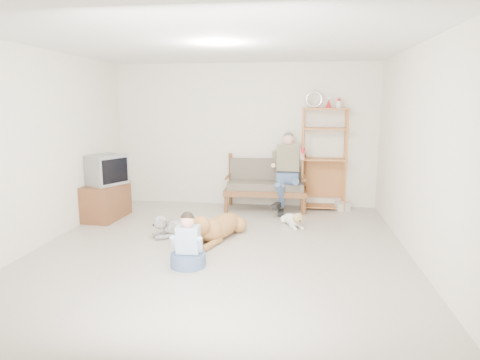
# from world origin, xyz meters

# --- Properties ---
(floor) EXTENTS (5.50, 5.50, 0.00)m
(floor) POSITION_xyz_m (0.00, 0.00, 0.00)
(floor) COLOR #BCB6A5
(floor) RESTS_ON ground
(ceiling) EXTENTS (5.50, 5.50, 0.00)m
(ceiling) POSITION_xyz_m (0.00, 0.00, 2.70)
(ceiling) COLOR silver
(ceiling) RESTS_ON ground
(wall_back) EXTENTS (5.00, 0.00, 5.00)m
(wall_back) POSITION_xyz_m (0.00, 2.75, 1.35)
(wall_back) COLOR silver
(wall_back) RESTS_ON ground
(wall_front) EXTENTS (5.00, 0.00, 5.00)m
(wall_front) POSITION_xyz_m (0.00, -2.75, 1.35)
(wall_front) COLOR silver
(wall_front) RESTS_ON ground
(wall_left) EXTENTS (0.00, 5.50, 5.50)m
(wall_left) POSITION_xyz_m (-2.50, 0.00, 1.35)
(wall_left) COLOR silver
(wall_left) RESTS_ON ground
(wall_right) EXTENTS (0.00, 5.50, 5.50)m
(wall_right) POSITION_xyz_m (2.50, 0.00, 1.35)
(wall_right) COLOR silver
(wall_right) RESTS_ON ground
(loveseat) EXTENTS (1.51, 0.72, 0.95)m
(loveseat) POSITION_xyz_m (0.45, 2.43, 0.49)
(loveseat) COLOR brown
(loveseat) RESTS_ON ground
(man) EXTENTS (0.55, 0.78, 1.26)m
(man) POSITION_xyz_m (0.82, 2.23, 0.66)
(man) COLOR #475982
(man) RESTS_ON loveseat
(etagere) EXTENTS (0.83, 0.36, 2.18)m
(etagere) POSITION_xyz_m (1.50, 2.55, 0.96)
(etagere) COLOR #C57A3E
(etagere) RESTS_ON ground
(book_stack) EXTENTS (0.29, 0.25, 0.16)m
(book_stack) POSITION_xyz_m (1.87, 2.47, 0.08)
(book_stack) COLOR silver
(book_stack) RESTS_ON ground
(tv_stand) EXTENTS (0.56, 0.93, 0.60)m
(tv_stand) POSITION_xyz_m (-2.23, 1.39, 0.30)
(tv_stand) COLOR brown
(tv_stand) RESTS_ON ground
(crt_tv) EXTENTS (0.71, 0.76, 0.50)m
(crt_tv) POSITION_xyz_m (-2.19, 1.38, 0.85)
(crt_tv) COLOR gray
(crt_tv) RESTS_ON tv_stand
(wall_outlet) EXTENTS (0.12, 0.02, 0.08)m
(wall_outlet) POSITION_xyz_m (-1.25, 2.73, 0.30)
(wall_outlet) COLOR white
(wall_outlet) RESTS_ON ground
(golden_retriever) EXTENTS (0.70, 1.45, 0.46)m
(golden_retriever) POSITION_xyz_m (-0.12, 0.50, 0.19)
(golden_retriever) COLOR #A7733A
(golden_retriever) RESTS_ON ground
(shaggy_dog) EXTENTS (0.99, 0.71, 0.34)m
(shaggy_dog) POSITION_xyz_m (-0.68, 0.62, 0.14)
(shaggy_dog) COLOR silver
(shaggy_dog) RESTS_ON ground
(terrier) EXTENTS (0.37, 0.66, 0.26)m
(terrier) POSITION_xyz_m (0.98, 1.31, 0.11)
(terrier) COLOR white
(terrier) RESTS_ON ground
(child) EXTENTS (0.43, 0.43, 0.68)m
(child) POSITION_xyz_m (-0.29, -0.57, 0.24)
(child) COLOR #475982
(child) RESTS_ON ground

